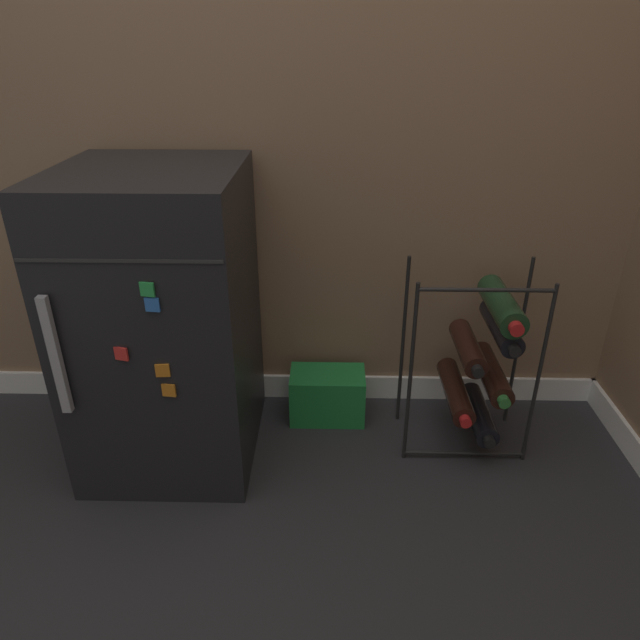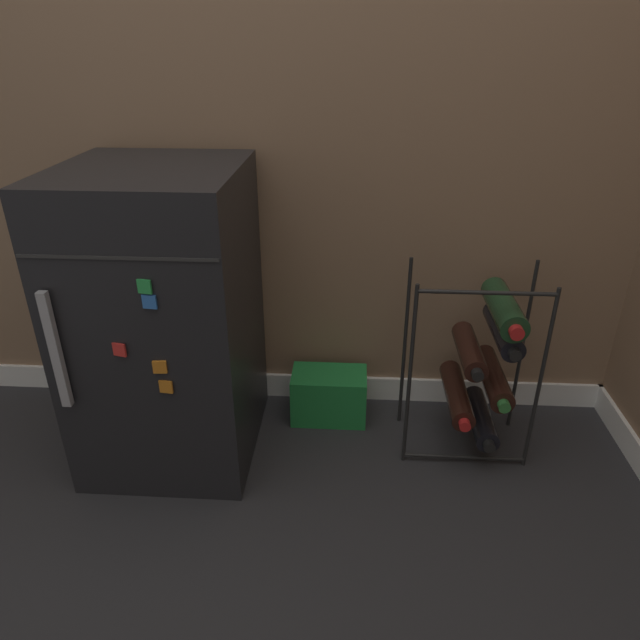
{
  "view_description": "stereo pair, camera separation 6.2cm",
  "coord_description": "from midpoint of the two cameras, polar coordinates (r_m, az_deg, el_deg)",
  "views": [
    {
      "loc": [
        -0.02,
        -1.15,
        1.22
      ],
      "look_at": [
        -0.06,
        0.37,
        0.45
      ],
      "focal_mm": 32.0,
      "sensor_mm": 36.0,
      "label": 1
    },
    {
      "loc": [
        0.04,
        -1.15,
        1.22
      ],
      "look_at": [
        -0.06,
        0.37,
        0.45
      ],
      "focal_mm": 32.0,
      "sensor_mm": 36.0,
      "label": 2
    }
  ],
  "objects": [
    {
      "name": "wine_rack",
      "position": [
        1.84,
        15.03,
        -3.84
      ],
      "size": [
        0.39,
        0.32,
        0.61
      ],
      "color": "black",
      "rests_on": "ground_plane"
    },
    {
      "name": "soda_box",
      "position": [
        2.01,
        -0.14,
        -7.53
      ],
      "size": [
        0.26,
        0.15,
        0.18
      ],
      "color": "#1E7F38",
      "rests_on": "ground_plane"
    },
    {
      "name": "wall_back",
      "position": [
        1.82,
        1.12,
        27.36
      ],
      "size": [
        6.89,
        0.07,
        2.5
      ],
      "color": "#84664C",
      "rests_on": "ground_plane"
    },
    {
      "name": "ground_plane",
      "position": [
        1.68,
        0.6,
        -19.95
      ],
      "size": [
        14.0,
        14.0,
        0.0
      ],
      "primitive_type": "plane",
      "color": "#28282B"
    },
    {
      "name": "mini_fridge",
      "position": [
        1.76,
        -16.22,
        -0.23
      ],
      "size": [
        0.5,
        0.56,
        0.91
      ],
      "color": "black",
      "rests_on": "ground_plane"
    }
  ]
}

